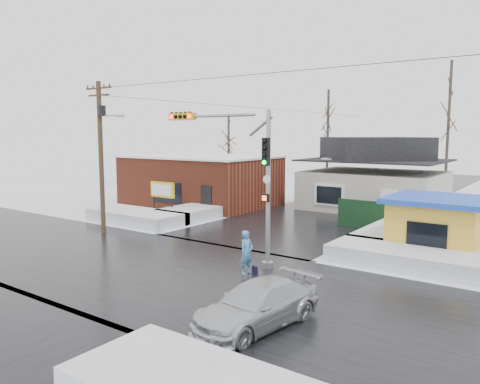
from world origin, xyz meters
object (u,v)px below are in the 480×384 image
Objects in this scene: marquee_sign at (162,191)px; car at (257,305)px; kiosk at (437,225)px; pedestrian at (247,253)px; utility_pole at (101,148)px; traffic_signal at (239,166)px.

car is at bearing -36.76° from marquee_sign.
marquee_sign is 18.51m from kiosk.
utility_pole is at bearing 90.15° from pedestrian.
marquee_sign is at bearing -178.45° from kiosk.
car is (3.39, -4.29, -0.26)m from pedestrian.
utility_pole is 1.96× the size of kiosk.
car is (-2.38, -12.54, -0.78)m from kiosk.
car is at bearing -49.64° from traffic_signal.
traffic_signal is at bearing -29.72° from marquee_sign.
kiosk is at bearing 44.84° from traffic_signal.
marquee_sign is 14.94m from pedestrian.
kiosk is at bearing -26.20° from pedestrian.
car is (15.05, -6.05, -4.43)m from utility_pole.
traffic_signal is 1.52× the size of kiosk.
marquee_sign is (-1.07, 5.99, -3.19)m from utility_pole.
kiosk is 10.08m from pedestrian.
marquee_sign is 1.36× the size of pedestrian.
utility_pole reaches higher than marquee_sign.
marquee_sign is at bearing 152.32° from car.
traffic_signal is at bearing 55.44° from pedestrian.
pedestrian is (-5.77, -8.25, -0.52)m from kiosk.
car is (16.12, -12.04, -1.24)m from marquee_sign.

